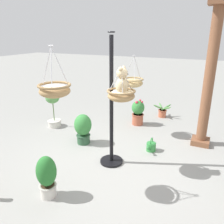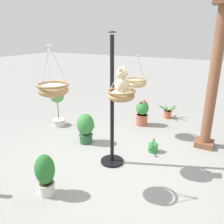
{
  "view_description": "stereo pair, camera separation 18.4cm",
  "coord_description": "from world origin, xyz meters",
  "px_view_note": "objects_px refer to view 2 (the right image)",
  "views": [
    {
      "loc": [
        3.26,
        1.66,
        2.38
      ],
      "look_at": [
        -0.03,
        0.1,
        1.11
      ],
      "focal_mm": 36.5,
      "sensor_mm": 36.0,
      "label": 1
    },
    {
      "loc": [
        3.18,
        1.82,
        2.38
      ],
      "look_at": [
        -0.03,
        0.1,
        1.11
      ],
      "focal_mm": 36.5,
      "sensor_mm": 36.0,
      "label": 2
    }
  ],
  "objects_px": {
    "watering_can": "(153,147)",
    "hanging_basket_with_teddy": "(121,95)",
    "potted_plant_flowering_red": "(168,112)",
    "potted_plant_trailing_ivy": "(86,127)",
    "potted_plant_tall_leafy": "(142,112)",
    "teddy_bear": "(123,83)",
    "potted_plant_broad_leaf": "(58,107)",
    "hanging_basket_left_high": "(137,83)",
    "display_pole_central": "(112,127)",
    "potted_plant_bushy_green": "(45,174)",
    "greenhouse_pillar_right": "(213,82)",
    "hanging_basket_right_low": "(53,89)"
  },
  "relations": [
    {
      "from": "display_pole_central",
      "to": "greenhouse_pillar_right",
      "type": "relative_size",
      "value": 0.81
    },
    {
      "from": "teddy_bear",
      "to": "potted_plant_trailing_ivy",
      "type": "height_order",
      "value": "teddy_bear"
    },
    {
      "from": "hanging_basket_left_high",
      "to": "potted_plant_flowering_red",
      "type": "distance_m",
      "value": 1.97
    },
    {
      "from": "display_pole_central",
      "to": "potted_plant_bushy_green",
      "type": "relative_size",
      "value": 3.5
    },
    {
      "from": "hanging_basket_with_teddy",
      "to": "potted_plant_tall_leafy",
      "type": "distance_m",
      "value": 2.49
    },
    {
      "from": "potted_plant_trailing_ivy",
      "to": "watering_can",
      "type": "xyz_separation_m",
      "value": [
        -0.3,
        1.49,
        -0.27
      ]
    },
    {
      "from": "hanging_basket_left_high",
      "to": "watering_can",
      "type": "bearing_deg",
      "value": 47.51
    },
    {
      "from": "potted_plant_flowering_red",
      "to": "potted_plant_trailing_ivy",
      "type": "bearing_deg",
      "value": -26.04
    },
    {
      "from": "teddy_bear",
      "to": "potted_plant_broad_leaf",
      "type": "xyz_separation_m",
      "value": [
        -1.12,
        -2.43,
        -1.09
      ]
    },
    {
      "from": "hanging_basket_with_teddy",
      "to": "potted_plant_trailing_ivy",
      "type": "bearing_deg",
      "value": -117.4
    },
    {
      "from": "potted_plant_bushy_green",
      "to": "teddy_bear",
      "type": "bearing_deg",
      "value": 147.83
    },
    {
      "from": "potted_plant_flowering_red",
      "to": "greenhouse_pillar_right",
      "type": "bearing_deg",
      "value": 41.3
    },
    {
      "from": "teddy_bear",
      "to": "potted_plant_flowering_red",
      "type": "height_order",
      "value": "teddy_bear"
    },
    {
      "from": "potted_plant_tall_leafy",
      "to": "potted_plant_trailing_ivy",
      "type": "xyz_separation_m",
      "value": [
        1.6,
        -0.74,
        0.02
      ]
    },
    {
      "from": "hanging_basket_left_high",
      "to": "potted_plant_trailing_ivy",
      "type": "distance_m",
      "value": 1.55
    },
    {
      "from": "greenhouse_pillar_right",
      "to": "potted_plant_broad_leaf",
      "type": "distance_m",
      "value": 3.8
    },
    {
      "from": "hanging_basket_left_high",
      "to": "potted_plant_broad_leaf",
      "type": "distance_m",
      "value": 2.23
    },
    {
      "from": "display_pole_central",
      "to": "hanging_basket_left_high",
      "type": "height_order",
      "value": "display_pole_central"
    },
    {
      "from": "hanging_basket_with_teddy",
      "to": "potted_plant_broad_leaf",
      "type": "height_order",
      "value": "hanging_basket_with_teddy"
    },
    {
      "from": "potted_plant_tall_leafy",
      "to": "teddy_bear",
      "type": "bearing_deg",
      "value": 11.79
    },
    {
      "from": "potted_plant_tall_leafy",
      "to": "potted_plant_broad_leaf",
      "type": "relative_size",
      "value": 0.73
    },
    {
      "from": "teddy_bear",
      "to": "hanging_basket_right_low",
      "type": "bearing_deg",
      "value": -33.43
    },
    {
      "from": "hanging_basket_with_teddy",
      "to": "hanging_basket_left_high",
      "type": "bearing_deg",
      "value": -166.98
    },
    {
      "from": "hanging_basket_with_teddy",
      "to": "potted_plant_trailing_ivy",
      "type": "xyz_separation_m",
      "value": [
        -0.61,
        -1.17,
        -1.04
      ]
    },
    {
      "from": "hanging_basket_right_low",
      "to": "potted_plant_bushy_green",
      "type": "distance_m",
      "value": 1.3
    },
    {
      "from": "potted_plant_trailing_ivy",
      "to": "hanging_basket_left_high",
      "type": "bearing_deg",
      "value": 138.08
    },
    {
      "from": "hanging_basket_left_high",
      "to": "potted_plant_flowering_red",
      "type": "height_order",
      "value": "hanging_basket_left_high"
    },
    {
      "from": "greenhouse_pillar_right",
      "to": "potted_plant_bushy_green",
      "type": "height_order",
      "value": "greenhouse_pillar_right"
    },
    {
      "from": "hanging_basket_left_high",
      "to": "hanging_basket_right_low",
      "type": "xyz_separation_m",
      "value": [
        2.46,
        -0.24,
        0.34
      ]
    },
    {
      "from": "greenhouse_pillar_right",
      "to": "potted_plant_flowering_red",
      "type": "distance_m",
      "value": 2.22
    },
    {
      "from": "potted_plant_tall_leafy",
      "to": "watering_can",
      "type": "distance_m",
      "value": 1.52
    },
    {
      "from": "potted_plant_broad_leaf",
      "to": "watering_can",
      "type": "relative_size",
      "value": 2.73
    },
    {
      "from": "hanging_basket_with_teddy",
      "to": "potted_plant_bushy_green",
      "type": "height_order",
      "value": "hanging_basket_with_teddy"
    },
    {
      "from": "potted_plant_trailing_ivy",
      "to": "hanging_basket_with_teddy",
      "type": "bearing_deg",
      "value": 62.6
    },
    {
      "from": "teddy_bear",
      "to": "potted_plant_flowering_red",
      "type": "bearing_deg",
      "value": 179.8
    },
    {
      "from": "potted_plant_flowering_red",
      "to": "watering_can",
      "type": "height_order",
      "value": "potted_plant_flowering_red"
    },
    {
      "from": "watering_can",
      "to": "greenhouse_pillar_right",
      "type": "bearing_deg",
      "value": 131.02
    },
    {
      "from": "display_pole_central",
      "to": "hanging_basket_left_high",
      "type": "bearing_deg",
      "value": -175.73
    },
    {
      "from": "hanging_basket_left_high",
      "to": "greenhouse_pillar_right",
      "type": "xyz_separation_m",
      "value": [
        -0.19,
        1.59,
        0.13
      ]
    },
    {
      "from": "hanging_basket_with_teddy",
      "to": "potted_plant_flowering_red",
      "type": "bearing_deg",
      "value": 179.38
    },
    {
      "from": "watering_can",
      "to": "hanging_basket_with_teddy",
      "type": "bearing_deg",
      "value": -19.14
    },
    {
      "from": "hanging_basket_left_high",
      "to": "hanging_basket_right_low",
      "type": "bearing_deg",
      "value": -5.61
    },
    {
      "from": "potted_plant_trailing_ivy",
      "to": "potted_plant_broad_leaf",
      "type": "distance_m",
      "value": 1.34
    },
    {
      "from": "hanging_basket_with_teddy",
      "to": "teddy_bear",
      "type": "xyz_separation_m",
      "value": [
        -0.0,
        0.02,
        0.2
      ]
    },
    {
      "from": "hanging_basket_right_low",
      "to": "watering_can",
      "type": "bearing_deg",
      "value": 153.75
    },
    {
      "from": "hanging_basket_left_high",
      "to": "potted_plant_trailing_ivy",
      "type": "bearing_deg",
      "value": -41.92
    },
    {
      "from": "hanging_basket_right_low",
      "to": "potted_plant_bushy_green",
      "type": "bearing_deg",
      "value": -26.31
    },
    {
      "from": "potted_plant_trailing_ivy",
      "to": "potted_plant_broad_leaf",
      "type": "bearing_deg",
      "value": -112.43
    },
    {
      "from": "hanging_basket_right_low",
      "to": "potted_plant_broad_leaf",
      "type": "relative_size",
      "value": 0.73
    },
    {
      "from": "teddy_bear",
      "to": "hanging_basket_right_low",
      "type": "relative_size",
      "value": 0.67
    }
  ]
}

